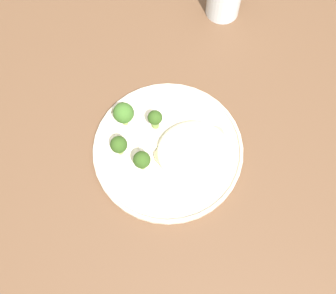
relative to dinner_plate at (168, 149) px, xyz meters
The scene contains 17 objects.
ground 0.75m from the dinner_plate, ahead, with size 6.00×6.00×0.00m, color #665B51.
wooden_dining_table 0.10m from the dinner_plate, ahead, with size 1.40×1.00×0.74m.
dinner_plate is the anchor object (origin of this frame).
noodle_bed 0.05m from the dinner_plate, 23.20° to the right, with size 0.14×0.13×0.03m.
seared_scallop_front_small 0.02m from the dinner_plate, 130.22° to the right, with size 0.03×0.03×0.01m.
seared_scallop_center_golden 0.07m from the dinner_plate, ahead, with size 0.04×0.04×0.02m.
seared_scallop_half_hidden 0.04m from the dinner_plate, 35.06° to the right, with size 0.03×0.03×0.01m.
seared_scallop_left_edge 0.10m from the dinner_plate, ahead, with size 0.03×0.03×0.02m.
seared_scallop_tiny_bay 0.09m from the dinner_plate, 42.87° to the right, with size 0.03×0.03×0.02m.
broccoli_floret_rear_charred 0.11m from the dinner_plate, 134.72° to the left, with size 0.04×0.04×0.06m.
broccoli_floret_tall_stalk 0.10m from the dinner_plate, behind, with size 0.03×0.03×0.05m.
broccoli_floret_near_rim 0.06m from the dinner_plate, 104.80° to the left, with size 0.03×0.03×0.05m.
broccoli_floret_beside_noodles 0.07m from the dinner_plate, 153.96° to the right, with size 0.03×0.03×0.05m.
onion_sliver_long_sliver 0.05m from the dinner_plate, 163.71° to the left, with size 0.05×0.01×0.00m, color silver.
onion_sliver_curled_piece 0.06m from the dinner_plate, 125.66° to the left, with size 0.04×0.01×0.00m, color silver.
onion_sliver_short_strip 0.10m from the dinner_plate, 154.04° to the left, with size 0.04×0.01×0.00m, color silver.
onion_sliver_pale_crescent 0.02m from the dinner_plate, behind, with size 0.05×0.01×0.00m, color silver.
Camera 1 is at (-0.11, -0.30, 1.48)m, focal length 43.74 mm.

